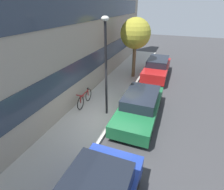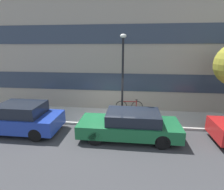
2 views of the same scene
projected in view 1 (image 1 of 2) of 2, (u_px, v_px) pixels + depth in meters
name	position (u px, v px, depth m)	size (l,w,h in m)	color
ground_plane	(113.00, 123.00, 8.39)	(56.00, 56.00, 0.00)	#38383A
sidewalk_strip	(90.00, 117.00, 8.75)	(28.00, 2.44, 0.12)	#B2AFA8
rowhouse_facade	(48.00, 23.00, 7.26)	(28.00, 1.02, 8.71)	gray
parked_car_green	(140.00, 106.00, 8.56)	(4.51, 1.74, 1.29)	#195B33
parked_car_red	(157.00, 68.00, 13.45)	(4.59, 1.65, 1.41)	#AD1919
bicycle	(85.00, 98.00, 9.51)	(1.69, 0.44, 0.81)	black
street_tree	(135.00, 34.00, 12.00)	(2.09, 2.09, 4.19)	brown
lamp_post	(106.00, 59.00, 7.63)	(0.32, 0.32, 4.55)	black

